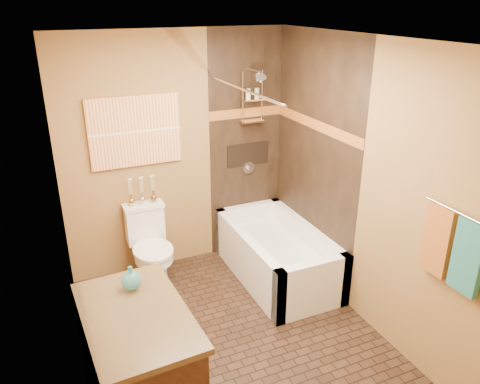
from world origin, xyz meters
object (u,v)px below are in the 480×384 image
sunset_painting (135,131)px  toilet (150,246)px  bathtub (277,258)px  vanity (140,370)px

sunset_painting → toilet: bearing=-90.0°
bathtub → toilet: toilet is taller
toilet → vanity: size_ratio=0.75×
toilet → bathtub: bearing=-20.6°
sunset_painting → vanity: (-0.50, -2.00, -1.09)m
bathtub → vanity: size_ratio=1.40×
bathtub → toilet: 1.32m
sunset_painting → bathtub: bearing=-30.6°
toilet → vanity: bearing=-106.2°
bathtub → toilet: size_ratio=1.86×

